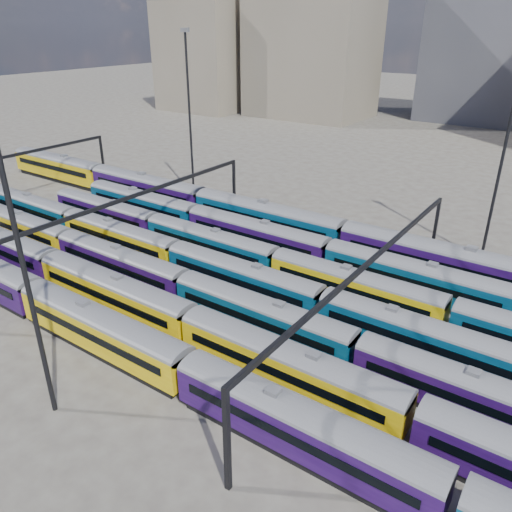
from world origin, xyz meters
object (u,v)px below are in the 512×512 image
Objects in this scene: mast_2 at (17,239)px; rake_0 at (300,423)px; rake_1 at (287,362)px; rake_2 at (184,284)px.

rake_0 is at bearing 22.20° from mast_2.
mast_2 reaches higher than rake_0.
rake_1 is 21.08m from mast_2.
rake_0 is 21.76m from mast_2.
rake_0 reaches higher than rake_2.
rake_1 is at bearing 129.36° from rake_0.
mast_2 is (-13.05, -12.00, 11.40)m from rake_1.
mast_2 reaches higher than rake_1.
mast_2 is at bearing -157.80° from rake_0.
mast_2 is at bearing -137.40° from rake_1.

